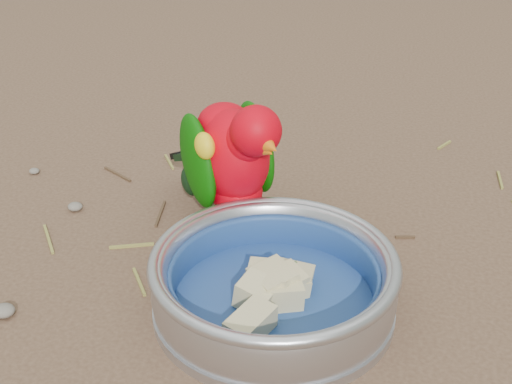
# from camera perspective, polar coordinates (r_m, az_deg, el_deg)

# --- Properties ---
(ground) EXTENTS (60.00, 60.00, 0.00)m
(ground) POSITION_cam_1_polar(r_m,az_deg,el_deg) (0.69, -2.34, -9.83)
(ground) COLOR brown
(food_bowl) EXTENTS (0.23, 0.23, 0.02)m
(food_bowl) POSITION_cam_1_polar(r_m,az_deg,el_deg) (0.69, 1.42, -8.93)
(food_bowl) COLOR #B2B2BA
(food_bowl) RESTS_ON ground
(bowl_wall) EXTENTS (0.23, 0.23, 0.04)m
(bowl_wall) POSITION_cam_1_polar(r_m,az_deg,el_deg) (0.67, 1.45, -6.91)
(bowl_wall) COLOR #B2B2BA
(bowl_wall) RESTS_ON food_bowl
(fruit_wedges) EXTENTS (0.14, 0.14, 0.03)m
(fruit_wedges) POSITION_cam_1_polar(r_m,az_deg,el_deg) (0.68, 1.44, -7.39)
(fruit_wedges) COLOR #CFC08A
(fruit_wedges) RESTS_ON food_bowl
(lory_parrot) EXTENTS (0.21, 0.22, 0.16)m
(lory_parrot) POSITION_cam_1_polar(r_m,az_deg,el_deg) (0.77, -1.84, 1.99)
(lory_parrot) COLOR #CB000E
(lory_parrot) RESTS_ON ground
(ground_debris) EXTENTS (0.90, 0.80, 0.01)m
(ground_debris) POSITION_cam_1_polar(r_m,az_deg,el_deg) (0.76, -3.47, -5.68)
(ground_debris) COLOR olive
(ground_debris) RESTS_ON ground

